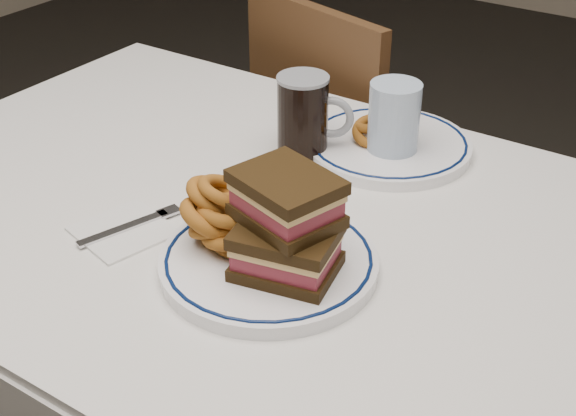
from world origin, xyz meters
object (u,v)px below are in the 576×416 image
Objects in this scene: reuben_sandwich at (286,225)px; far_plate at (388,145)px; main_plate at (269,261)px; beer_mug at (304,116)px; chair_far at (347,163)px.

reuben_sandwich reaches higher than far_plate.
reuben_sandwich is at bearing -11.14° from main_plate.
beer_mug is at bearing -139.04° from far_plate.
far_plate is (0.11, 0.09, -0.06)m from beer_mug.
reuben_sandwich reaches higher than chair_far.
reuben_sandwich is 0.56× the size of far_plate.
far_plate is at bearing 40.96° from beer_mug.
reuben_sandwich is at bearing -60.79° from beer_mug.
beer_mug is (-0.17, 0.30, -0.01)m from reuben_sandwich.
main_plate is (0.31, -0.75, 0.28)m from chair_far.
reuben_sandwich reaches higher than beer_mug.
chair_far is 3.16× the size of far_plate.
far_plate is at bearing -52.36° from chair_far.
beer_mug is at bearing -69.25° from chair_far.
beer_mug is at bearing 119.21° from reuben_sandwich.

